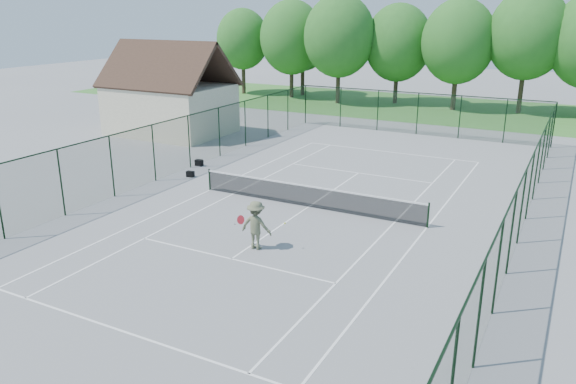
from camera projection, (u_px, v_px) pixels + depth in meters
name	position (u px, v px, depth m)	size (l,w,h in m)	color
ground	(308.00, 207.00, 25.77)	(140.00, 140.00, 0.00)	gray
grass_far	(452.00, 110.00, 50.99)	(80.00, 16.00, 0.01)	#418332
court_lines	(308.00, 207.00, 25.76)	(11.05, 23.85, 0.01)	white
tennis_net	(308.00, 195.00, 25.59)	(11.08, 0.08, 1.10)	black
fence_enclosure	(309.00, 174.00, 25.28)	(18.05, 36.05, 3.02)	#1A3321
utility_building	(169.00, 90.00, 40.32)	(8.60, 6.27, 6.63)	beige
tree_line_far	(458.00, 42.00, 49.14)	(39.40, 6.40, 9.70)	#3F2F21
sports_bag_a	(199.00, 163.00, 32.56)	(0.45, 0.27, 0.36)	black
sports_bag_b	(190.00, 174.00, 30.38)	(0.41, 0.25, 0.32)	black
tennis_player	(256.00, 225.00, 21.01)	(1.93, 0.90, 1.88)	#5F6446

